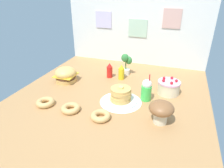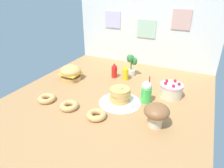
{
  "view_description": "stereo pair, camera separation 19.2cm",
  "coord_description": "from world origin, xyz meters",
  "px_view_note": "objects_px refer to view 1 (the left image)",
  "views": [
    {
      "loc": [
        0.6,
        -1.62,
        1.01
      ],
      "look_at": [
        0.03,
        0.01,
        0.16
      ],
      "focal_mm": 31.75,
      "sensor_mm": 36.0,
      "label": 1
    },
    {
      "loc": [
        0.78,
        -1.54,
        1.01
      ],
      "look_at": [
        0.03,
        0.01,
        0.16
      ],
      "focal_mm": 31.75,
      "sensor_mm": 36.0,
      "label": 2
    }
  ],
  "objects_px": {
    "layer_cake": "(169,87)",
    "ketchup_bottle": "(110,71)",
    "burger": "(66,75)",
    "mushroom_stool": "(161,110)",
    "mustard_bottle": "(121,72)",
    "cream_soda_cup": "(146,90)",
    "donut_chocolate": "(71,108)",
    "potted_plant": "(126,63)",
    "pancake_stack": "(121,96)",
    "donut_vanilla": "(101,116)",
    "donut_pink_glaze": "(45,102)"
  },
  "relations": [
    {
      "from": "ketchup_bottle",
      "to": "donut_pink_glaze",
      "type": "relative_size",
      "value": 1.08
    },
    {
      "from": "potted_plant",
      "to": "donut_pink_glaze",
      "type": "bearing_deg",
      "value": -119.14
    },
    {
      "from": "mustard_bottle",
      "to": "donut_pink_glaze",
      "type": "xyz_separation_m",
      "value": [
        -0.51,
        -0.79,
        -0.06
      ]
    },
    {
      "from": "burger",
      "to": "donut_pink_glaze",
      "type": "xyz_separation_m",
      "value": [
        0.09,
        -0.52,
        -0.06
      ]
    },
    {
      "from": "burger",
      "to": "donut_chocolate",
      "type": "height_order",
      "value": "burger"
    },
    {
      "from": "layer_cake",
      "to": "ketchup_bottle",
      "type": "distance_m",
      "value": 0.74
    },
    {
      "from": "donut_pink_glaze",
      "to": "donut_chocolate",
      "type": "distance_m",
      "value": 0.28
    },
    {
      "from": "layer_cake",
      "to": "ketchup_bottle",
      "type": "relative_size",
      "value": 1.25
    },
    {
      "from": "donut_pink_glaze",
      "to": "donut_chocolate",
      "type": "height_order",
      "value": "same"
    },
    {
      "from": "pancake_stack",
      "to": "donut_vanilla",
      "type": "distance_m",
      "value": 0.33
    },
    {
      "from": "cream_soda_cup",
      "to": "donut_pink_glaze",
      "type": "bearing_deg",
      "value": -155.06
    },
    {
      "from": "layer_cake",
      "to": "donut_chocolate",
      "type": "distance_m",
      "value": 1.02
    },
    {
      "from": "ketchup_bottle",
      "to": "burger",
      "type": "bearing_deg",
      "value": -148.06
    },
    {
      "from": "ketchup_bottle",
      "to": "donut_vanilla",
      "type": "height_order",
      "value": "ketchup_bottle"
    },
    {
      "from": "pancake_stack",
      "to": "donut_vanilla",
      "type": "xyz_separation_m",
      "value": [
        -0.08,
        -0.32,
        -0.04
      ]
    },
    {
      "from": "burger",
      "to": "mushroom_stool",
      "type": "xyz_separation_m",
      "value": [
        1.15,
        -0.44,
        0.04
      ]
    },
    {
      "from": "burger",
      "to": "donut_pink_glaze",
      "type": "distance_m",
      "value": 0.53
    },
    {
      "from": "potted_plant",
      "to": "mushroom_stool",
      "type": "distance_m",
      "value": 1.01
    },
    {
      "from": "burger",
      "to": "mushroom_stool",
      "type": "relative_size",
      "value": 1.21
    },
    {
      "from": "pancake_stack",
      "to": "donut_vanilla",
      "type": "bearing_deg",
      "value": -104.21
    },
    {
      "from": "burger",
      "to": "cream_soda_cup",
      "type": "relative_size",
      "value": 0.88
    },
    {
      "from": "cream_soda_cup",
      "to": "donut_chocolate",
      "type": "height_order",
      "value": "cream_soda_cup"
    },
    {
      "from": "ketchup_bottle",
      "to": "cream_soda_cup",
      "type": "bearing_deg",
      "value": -36.87
    },
    {
      "from": "pancake_stack",
      "to": "donut_pink_glaze",
      "type": "xyz_separation_m",
      "value": [
        -0.66,
        -0.29,
        -0.04
      ]
    },
    {
      "from": "donut_chocolate",
      "to": "mustard_bottle",
      "type": "bearing_deg",
      "value": 73.96
    },
    {
      "from": "burger",
      "to": "donut_vanilla",
      "type": "xyz_separation_m",
      "value": [
        0.66,
        -0.55,
        -0.06
      ]
    },
    {
      "from": "donut_pink_glaze",
      "to": "layer_cake",
      "type": "bearing_deg",
      "value": 29.77
    },
    {
      "from": "layer_cake",
      "to": "cream_soda_cup",
      "type": "relative_size",
      "value": 0.83
    },
    {
      "from": "ketchup_bottle",
      "to": "mushroom_stool",
      "type": "xyz_separation_m",
      "value": [
        0.7,
        -0.72,
        0.03
      ]
    },
    {
      "from": "cream_soda_cup",
      "to": "donut_pink_glaze",
      "type": "height_order",
      "value": "cream_soda_cup"
    },
    {
      "from": "mustard_bottle",
      "to": "pancake_stack",
      "type": "bearing_deg",
      "value": -73.73
    },
    {
      "from": "burger",
      "to": "layer_cake",
      "type": "xyz_separation_m",
      "value": [
        1.16,
        0.09,
        -0.01
      ]
    },
    {
      "from": "ketchup_bottle",
      "to": "mustard_bottle",
      "type": "bearing_deg",
      "value": -2.03
    },
    {
      "from": "burger",
      "to": "mustard_bottle",
      "type": "height_order",
      "value": "mustard_bottle"
    },
    {
      "from": "burger",
      "to": "mustard_bottle",
      "type": "relative_size",
      "value": 1.33
    },
    {
      "from": "pancake_stack",
      "to": "donut_chocolate",
      "type": "xyz_separation_m",
      "value": [
        -0.38,
        -0.3,
        -0.04
      ]
    },
    {
      "from": "pancake_stack",
      "to": "layer_cake",
      "type": "height_order",
      "value": "layer_cake"
    },
    {
      "from": "donut_chocolate",
      "to": "pancake_stack",
      "type": "bearing_deg",
      "value": 38.33
    },
    {
      "from": "cream_soda_cup",
      "to": "donut_pink_glaze",
      "type": "relative_size",
      "value": 1.61
    },
    {
      "from": "potted_plant",
      "to": "mushroom_stool",
      "type": "relative_size",
      "value": 1.39
    },
    {
      "from": "mustard_bottle",
      "to": "donut_chocolate",
      "type": "distance_m",
      "value": 0.84
    },
    {
      "from": "burger",
      "to": "ketchup_bottle",
      "type": "xyz_separation_m",
      "value": [
        0.44,
        0.28,
        0.0
      ]
    },
    {
      "from": "donut_pink_glaze",
      "to": "donut_vanilla",
      "type": "height_order",
      "value": "same"
    },
    {
      "from": "mustard_bottle",
      "to": "potted_plant",
      "type": "relative_size",
      "value": 0.66
    },
    {
      "from": "layer_cake",
      "to": "donut_chocolate",
      "type": "height_order",
      "value": "layer_cake"
    },
    {
      "from": "cream_soda_cup",
      "to": "donut_chocolate",
      "type": "distance_m",
      "value": 0.74
    },
    {
      "from": "mustard_bottle",
      "to": "ketchup_bottle",
      "type": "bearing_deg",
      "value": 177.97
    },
    {
      "from": "mustard_bottle",
      "to": "cream_soda_cup",
      "type": "relative_size",
      "value": 0.67
    },
    {
      "from": "ketchup_bottle",
      "to": "donut_chocolate",
      "type": "distance_m",
      "value": 0.82
    },
    {
      "from": "layer_cake",
      "to": "donut_pink_glaze",
      "type": "bearing_deg",
      "value": -150.23
    }
  ]
}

